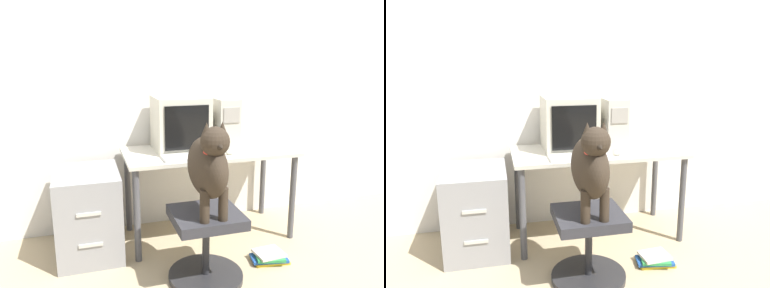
# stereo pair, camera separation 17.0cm
# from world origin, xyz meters

# --- Properties ---
(ground_plane) EXTENTS (12.00, 12.00, 0.00)m
(ground_plane) POSITION_xyz_m (0.00, 0.00, 0.00)
(ground_plane) COLOR tan
(wall_back) EXTENTS (8.00, 0.05, 2.60)m
(wall_back) POSITION_xyz_m (0.00, 0.70, 1.30)
(wall_back) COLOR silver
(wall_back) RESTS_ON ground_plane
(desk) EXTENTS (1.39, 0.63, 0.75)m
(desk) POSITION_xyz_m (0.00, 0.32, 0.65)
(desk) COLOR beige
(desk) RESTS_ON ground_plane
(crt_monitor) EXTENTS (0.42, 0.41, 0.44)m
(crt_monitor) POSITION_xyz_m (-0.22, 0.40, 0.97)
(crt_monitor) COLOR beige
(crt_monitor) RESTS_ON desk
(pc_tower) EXTENTS (0.18, 0.46, 0.42)m
(pc_tower) POSITION_xyz_m (0.13, 0.39, 0.96)
(pc_tower) COLOR beige
(pc_tower) RESTS_ON desk
(keyboard) EXTENTS (0.47, 0.17, 0.03)m
(keyboard) POSITION_xyz_m (-0.20, 0.11, 0.76)
(keyboard) COLOR silver
(keyboard) RESTS_ON desk
(computer_mouse) EXTENTS (0.07, 0.04, 0.04)m
(computer_mouse) POSITION_xyz_m (0.11, 0.13, 0.77)
(computer_mouse) COLOR beige
(computer_mouse) RESTS_ON desk
(office_chair) EXTENTS (0.52, 0.52, 0.50)m
(office_chair) POSITION_xyz_m (-0.23, -0.31, 0.27)
(office_chair) COLOR #262628
(office_chair) RESTS_ON ground_plane
(dog) EXTENTS (0.22, 0.52, 0.63)m
(dog) POSITION_xyz_m (-0.23, -0.35, 0.83)
(dog) COLOR #33281E
(dog) RESTS_ON office_chair
(filing_cabinet) EXTENTS (0.47, 0.60, 0.66)m
(filing_cabinet) POSITION_xyz_m (-0.98, 0.28, 0.33)
(filing_cabinet) COLOR gray
(filing_cabinet) RESTS_ON ground_plane
(book_stack_floor) EXTENTS (0.29, 0.23, 0.08)m
(book_stack_floor) POSITION_xyz_m (0.29, -0.25, 0.04)
(book_stack_floor) COLOR gold
(book_stack_floor) RESTS_ON ground_plane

